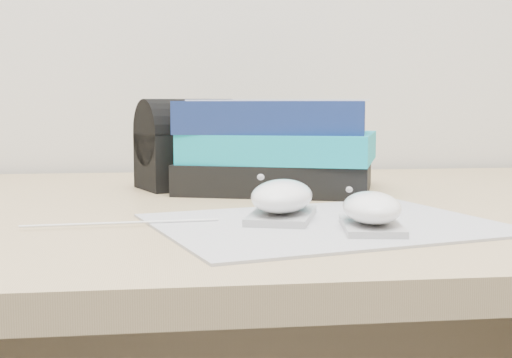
{
  "coord_description": "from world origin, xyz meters",
  "views": [
    {
      "loc": [
        -0.18,
        0.72,
        0.85
      ],
      "look_at": [
        -0.08,
        1.47,
        0.77
      ],
      "focal_mm": 50.0,
      "sensor_mm": 36.0,
      "label": 1
    }
  ],
  "objects": [
    {
      "name": "mousepad",
      "position": [
        -0.02,
        1.4,
        0.73
      ],
      "size": [
        0.38,
        0.33,
        0.0
      ],
      "primitive_type": "cube",
      "rotation": [
        0.0,
        0.0,
        0.26
      ],
      "color": "gray",
      "rests_on": "desk"
    },
    {
      "name": "mouse_rear",
      "position": [
        -0.06,
        1.43,
        0.75
      ],
      "size": [
        0.09,
        0.13,
        0.05
      ],
      "color": "#A3A3A6",
      "rests_on": "mousepad"
    },
    {
      "name": "mouse_front",
      "position": [
        0.01,
        1.36,
        0.75
      ],
      "size": [
        0.07,
        0.11,
        0.04
      ],
      "color": "#A2A2A4",
      "rests_on": "mousepad"
    },
    {
      "name": "usb_cable",
      "position": [
        -0.22,
        1.42,
        0.73
      ],
      "size": [
        0.19,
        0.02,
        0.0
      ],
      "primitive_type": "cylinder",
      "rotation": [
        0.0,
        1.57,
        0.08
      ],
      "color": "white",
      "rests_on": "mousepad"
    },
    {
      "name": "book_stack",
      "position": [
        -0.02,
        1.69,
        0.79
      ],
      "size": [
        0.31,
        0.27,
        0.13
      ],
      "color": "black",
      "rests_on": "desk"
    },
    {
      "name": "pouch",
      "position": [
        -0.14,
        1.74,
        0.79
      ],
      "size": [
        0.16,
        0.13,
        0.13
      ],
      "color": "black",
      "rests_on": "desk"
    }
  ]
}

